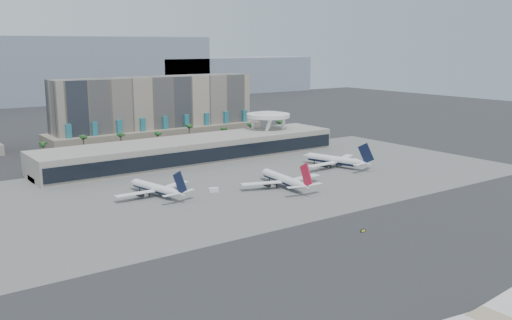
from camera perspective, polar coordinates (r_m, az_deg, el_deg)
ground at (r=224.28m, az=7.78°, el=-4.63°), size 900.00×900.00×0.00m
apron_pad at (r=265.44m, az=-0.39°, el=-1.98°), size 260.00×130.00×0.06m
mountain_ridge at (r=651.09m, az=-20.05°, el=8.00°), size 680.00×60.00×70.00m
hotel at (r=369.25m, az=-9.89°, el=4.31°), size 140.00×30.00×42.00m
terminal at (r=309.55m, az=-6.26°, el=1.12°), size 170.00×32.50×14.50m
saucer_structure at (r=342.59m, az=1.23°, el=4.21°), size 26.00×26.00×21.89m
palm_row at (r=342.71m, az=-8.16°, el=2.76°), size 157.80×2.80×13.10m
airliner_left at (r=240.53m, az=-9.99°, el=-2.79°), size 35.94×37.36×13.03m
airliner_centre at (r=251.20m, az=2.79°, el=-1.94°), size 39.89×41.25×14.25m
airliner_right at (r=295.21m, az=7.90°, el=0.01°), size 39.56×41.02×14.50m
service_vehicle_a at (r=243.95m, az=-4.27°, el=-3.00°), size 4.37×3.21×1.93m
service_vehicle_b at (r=262.78m, az=2.56°, el=-1.92°), size 4.08×2.64×1.98m
taxiway_sign at (r=196.25m, az=10.65°, el=-6.96°), size 2.05×0.34×0.93m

